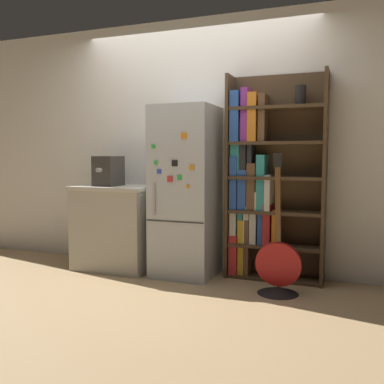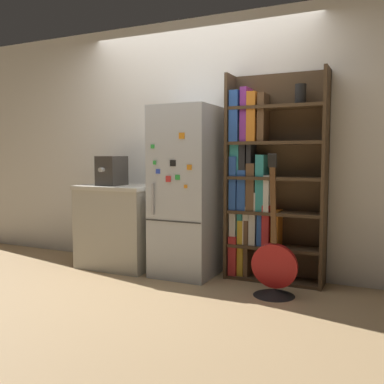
% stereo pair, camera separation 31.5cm
% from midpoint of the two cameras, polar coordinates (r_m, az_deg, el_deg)
% --- Properties ---
extents(ground_plane, '(16.00, 16.00, 0.00)m').
position_cam_midpoint_polar(ground_plane, '(4.24, 0.41, -11.45)').
color(ground_plane, tan).
extents(wall_back, '(8.00, 0.05, 2.60)m').
position_cam_midpoint_polar(wall_back, '(4.51, 2.96, 6.23)').
color(wall_back, white).
rests_on(wall_back, ground_plane).
extents(refrigerator, '(0.59, 0.60, 1.67)m').
position_cam_midpoint_polar(refrigerator, '(4.24, 1.34, 0.04)').
color(refrigerator, silver).
rests_on(refrigerator, ground_plane).
extents(bookshelf, '(0.93, 0.29, 1.97)m').
position_cam_midpoint_polar(bookshelf, '(4.16, 11.59, 1.16)').
color(bookshelf, '#4C3823').
rests_on(bookshelf, ground_plane).
extents(kitchen_counter, '(0.82, 0.62, 0.88)m').
position_cam_midpoint_polar(kitchen_counter, '(4.64, -7.63, -4.49)').
color(kitchen_counter, '#BCB7A8').
rests_on(kitchen_counter, ground_plane).
extents(espresso_machine, '(0.23, 0.35, 0.31)m').
position_cam_midpoint_polar(espresso_machine, '(4.57, -8.73, 2.81)').
color(espresso_machine, '#38332D').
rests_on(espresso_machine, kitchen_counter).
extents(guitar, '(0.40, 0.36, 1.21)m').
position_cam_midpoint_polar(guitar, '(3.80, 13.28, -10.85)').
color(guitar, black).
rests_on(guitar, ground_plane).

